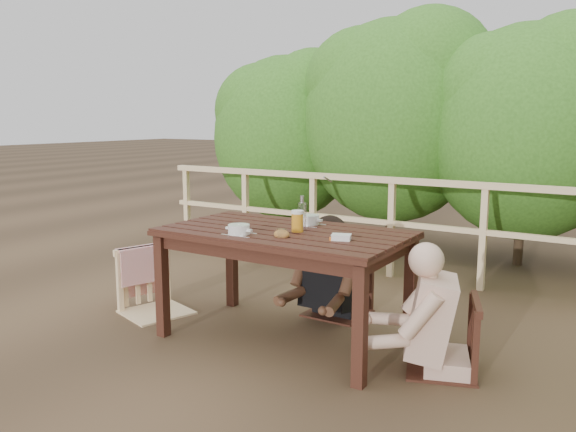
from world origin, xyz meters
The scene contains 16 objects.
ground centered at (0.00, 0.00, 0.00)m, with size 60.00×60.00×0.00m, color brown.
table centered at (0.00, 0.00, 0.40)m, with size 1.71×0.96×0.79m, color black.
chair_left centered at (-1.20, -0.08, 0.50)m, with size 0.50×0.50×1.00m, color beige.
chair_far centered at (0.08, 0.69, 0.47)m, with size 0.46×0.46×0.93m, color black.
chair_right centered at (1.13, 0.08, 0.45)m, with size 0.45×0.45×0.90m, color black.
woman centered at (0.08, 0.71, 0.64)m, with size 0.51×0.63×1.27m, color black, non-canonical shape.
diner_right centered at (1.16, 0.08, 0.68)m, with size 0.55×0.67×1.36m, color #D0A38E, non-canonical shape.
railing centered at (0.00, 2.00, 0.51)m, with size 5.60×0.10×1.01m, color beige.
hedge_row centered at (0.40, 3.20, 1.90)m, with size 6.60×1.60×3.80m, color #31621C, non-canonical shape.
soup_near centered at (-0.18, -0.29, 0.83)m, with size 0.25×0.25×0.08m, color silver.
soup_far centered at (0.03, 0.29, 0.83)m, with size 0.26×0.26×0.09m, color white.
bread_roll centered at (0.12, -0.22, 0.82)m, with size 0.11×0.09×0.07m, color #AA6C3A.
beer_glass centered at (0.11, -0.01, 0.87)m, with size 0.09×0.09×0.17m, color orange.
bottle centered at (0.09, 0.09, 0.92)m, with size 0.06×0.06×0.26m, color white.
tumbler centered at (0.12, -0.23, 0.83)m, with size 0.06×0.06×0.07m, color white.
butter_tub centered at (0.50, -0.10, 0.82)m, with size 0.13×0.09×0.05m, color silver.
Camera 1 is at (2.17, -3.42, 1.59)m, focal length 36.49 mm.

